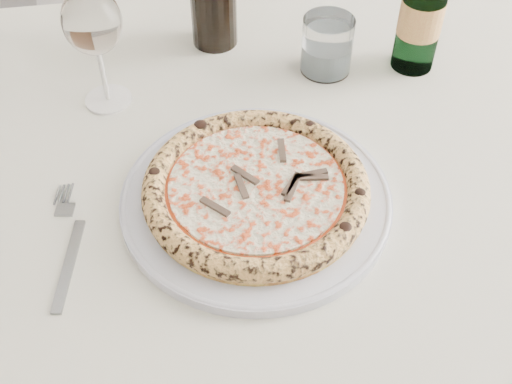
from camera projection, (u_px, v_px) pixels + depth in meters
The scene contains 8 objects.
dining_table at pixel (239, 196), 0.92m from camera, with size 1.46×0.94×0.76m.
chair_far at pixel (192, 0), 1.53m from camera, with size 0.52×0.52×0.93m.
plate at pixel (256, 198), 0.78m from camera, with size 0.33×0.33×0.02m.
pizza at pixel (256, 188), 0.76m from camera, with size 0.27×0.27×0.03m.
fork at pixel (67, 246), 0.74m from camera, with size 0.05×0.18×0.00m.
wine_glass at pixel (92, 25), 0.83m from camera, with size 0.08×0.08×0.17m.
tumbler at pixel (327, 49), 0.94m from camera, with size 0.08×0.08×0.08m.
beer_bottle at pixel (423, 8), 0.91m from camera, with size 0.06×0.06×0.24m.
Camera 1 is at (-0.28, -0.54, 1.34)m, focal length 45.00 mm.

